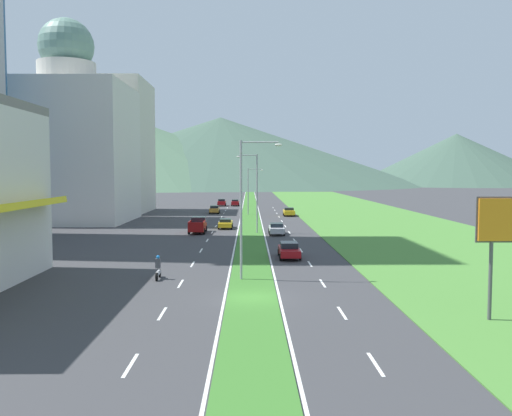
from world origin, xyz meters
TOP-DOWN VIEW (x-y plane):
  - ground_plane at (0.00, 0.00)m, footprint 600.00×600.00m
  - grass_median at (0.00, 60.00)m, footprint 3.20×240.00m
  - grass_verge_right at (20.60, 60.00)m, footprint 24.00×240.00m
  - lane_dash_left_1 at (-5.10, -11.82)m, footprint 0.16×2.80m
  - lane_dash_left_2 at (-5.10, -3.63)m, footprint 0.16×2.80m
  - lane_dash_left_3 at (-5.10, 4.55)m, footprint 0.16×2.80m
  - lane_dash_left_4 at (-5.10, 12.74)m, footprint 0.16×2.80m
  - lane_dash_left_5 at (-5.10, 20.92)m, footprint 0.16×2.80m
  - lane_dash_left_6 at (-5.10, 29.11)m, footprint 0.16×2.80m
  - lane_dash_left_7 at (-5.10, 37.29)m, footprint 0.16×2.80m
  - lane_dash_left_8 at (-5.10, 45.48)m, footprint 0.16×2.80m
  - lane_dash_left_9 at (-5.10, 53.66)m, footprint 0.16×2.80m
  - lane_dash_left_10 at (-5.10, 61.84)m, footprint 0.16×2.80m
  - lane_dash_left_11 at (-5.10, 70.03)m, footprint 0.16×2.80m
  - lane_dash_left_12 at (-5.10, 78.21)m, footprint 0.16×2.80m
  - lane_dash_left_13 at (-5.10, 86.40)m, footprint 0.16×2.80m
  - lane_dash_right_1 at (5.10, -11.82)m, footprint 0.16×2.80m
  - lane_dash_right_2 at (5.10, -3.63)m, footprint 0.16×2.80m
  - lane_dash_right_3 at (5.10, 4.55)m, footprint 0.16×2.80m
  - lane_dash_right_4 at (5.10, 12.74)m, footprint 0.16×2.80m
  - lane_dash_right_5 at (5.10, 20.92)m, footprint 0.16×2.80m
  - lane_dash_right_6 at (5.10, 29.11)m, footprint 0.16×2.80m
  - lane_dash_right_7 at (5.10, 37.29)m, footprint 0.16×2.80m
  - lane_dash_right_8 at (5.10, 45.48)m, footprint 0.16×2.80m
  - lane_dash_right_9 at (5.10, 53.66)m, footprint 0.16×2.80m
  - lane_dash_right_10 at (5.10, 61.84)m, footprint 0.16×2.80m
  - lane_dash_right_11 at (5.10, 70.03)m, footprint 0.16×2.80m
  - lane_dash_right_12 at (5.10, 78.21)m, footprint 0.16×2.80m
  - lane_dash_right_13 at (5.10, 86.40)m, footprint 0.16×2.80m
  - edge_line_median_left at (-1.75, 60.00)m, footprint 0.16×240.00m
  - edge_line_median_right at (1.75, 60.00)m, footprint 0.16×240.00m
  - domed_building at (-29.10, 53.49)m, footprint 19.10×19.10m
  - midrise_colored at (-28.94, 74.67)m, footprint 17.14×17.14m
  - hill_far_left at (-68.48, 275.18)m, footprint 218.64×218.64m
  - hill_far_center at (-17.62, 295.52)m, footprint 239.35×239.35m
  - hill_far_right at (122.97, 288.32)m, footprint 123.06×123.06m
  - street_lamp_near at (-0.46, 5.89)m, footprint 3.10×0.41m
  - street_lamp_mid at (0.56, 36.27)m, footprint 2.73×0.28m
  - street_lamp_far at (-0.08, 66.66)m, footprint 2.96×0.36m
  - car_0 at (-3.56, 42.47)m, footprint 2.00×4.78m
  - car_1 at (3.53, 16.13)m, footprint 1.97×4.74m
  - car_2 at (-3.52, 93.05)m, footprint 1.85×4.69m
  - car_3 at (-6.90, 70.27)m, footprint 1.90×4.69m
  - car_4 at (-6.66, 92.69)m, footprint 1.94×4.31m
  - car_5 at (3.29, 34.98)m, footprint 1.97×4.80m
  - car_6 at (6.99, 63.80)m, footprint 2.02×4.33m
  - pickup_truck_0 at (-6.95, 37.08)m, footprint 2.18×5.40m
  - motorcycle_rider at (-6.99, 6.26)m, footprint 0.36×2.00m

SIDE VIEW (x-z plane):
  - ground_plane at x=0.00m, z-range 0.00..0.00m
  - lane_dash_left_1 at x=-5.10m, z-range 0.00..0.01m
  - lane_dash_left_2 at x=-5.10m, z-range 0.00..0.01m
  - lane_dash_left_3 at x=-5.10m, z-range 0.00..0.01m
  - lane_dash_left_4 at x=-5.10m, z-range 0.00..0.01m
  - lane_dash_left_5 at x=-5.10m, z-range 0.00..0.01m
  - lane_dash_left_6 at x=-5.10m, z-range 0.00..0.01m
  - lane_dash_left_7 at x=-5.10m, z-range 0.00..0.01m
  - lane_dash_left_8 at x=-5.10m, z-range 0.00..0.01m
  - lane_dash_left_9 at x=-5.10m, z-range 0.00..0.01m
  - lane_dash_left_10 at x=-5.10m, z-range 0.00..0.01m
  - lane_dash_left_11 at x=-5.10m, z-range 0.00..0.01m
  - lane_dash_left_12 at x=-5.10m, z-range 0.00..0.01m
  - lane_dash_left_13 at x=-5.10m, z-range 0.00..0.01m
  - lane_dash_right_1 at x=5.10m, z-range 0.00..0.01m
  - lane_dash_right_2 at x=5.10m, z-range 0.00..0.01m
  - lane_dash_right_3 at x=5.10m, z-range 0.00..0.01m
  - lane_dash_right_4 at x=5.10m, z-range 0.00..0.01m
  - lane_dash_right_5 at x=5.10m, z-range 0.00..0.01m
  - lane_dash_right_6 at x=5.10m, z-range 0.00..0.01m
  - lane_dash_right_7 at x=5.10m, z-range 0.00..0.01m
  - lane_dash_right_8 at x=5.10m, z-range 0.00..0.01m
  - lane_dash_right_9 at x=5.10m, z-range 0.00..0.01m
  - lane_dash_right_10 at x=5.10m, z-range 0.00..0.01m
  - lane_dash_right_11 at x=5.10m, z-range 0.00..0.01m
  - lane_dash_right_12 at x=5.10m, z-range 0.00..0.01m
  - lane_dash_right_13 at x=5.10m, z-range 0.00..0.01m
  - edge_line_median_left at x=-1.75m, z-range 0.00..0.01m
  - edge_line_median_right at x=1.75m, z-range 0.00..0.01m
  - grass_median at x=0.00m, z-range 0.00..0.06m
  - grass_verge_right at x=20.60m, z-range 0.00..0.06m
  - car_0 at x=-3.56m, z-range 0.03..1.40m
  - car_5 at x=3.29m, z-range 0.02..1.45m
  - car_1 at x=3.53m, z-range 0.02..1.47m
  - motorcycle_rider at x=-6.99m, z-range -0.15..1.65m
  - car_3 at x=-6.90m, z-range 0.02..1.52m
  - car_6 at x=6.99m, z-range 0.02..1.52m
  - car_2 at x=-3.52m, z-range 0.03..1.52m
  - car_4 at x=-6.66m, z-range 0.00..1.64m
  - pickup_truck_0 at x=-6.95m, z-range -0.02..1.98m
  - street_lamp_far at x=-0.08m, z-range 0.69..9.32m
  - street_lamp_mid at x=0.56m, z-range 0.69..10.97m
  - street_lamp_near at x=-0.46m, z-range 0.73..11.05m
  - domed_building at x=-29.10m, z-range -3.55..28.59m
  - midrise_colored at x=-28.94m, z-range 0.00..25.82m
  - hill_far_right at x=122.97m, z-range 0.00..30.50m
  - hill_far_left at x=-68.48m, z-range 0.00..38.17m
  - hill_far_center at x=-17.62m, z-range 0.00..40.64m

